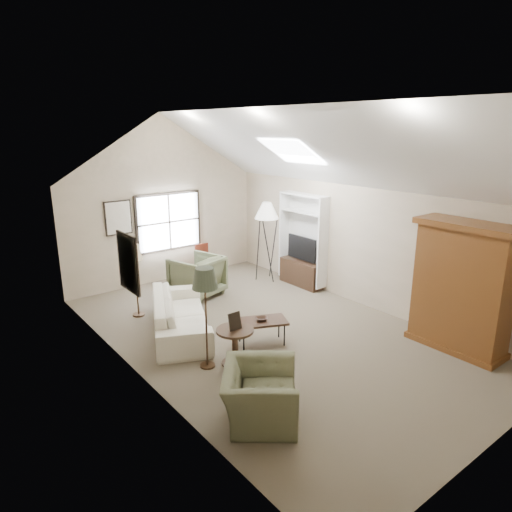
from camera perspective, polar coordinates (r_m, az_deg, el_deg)
room_shell at (r=7.72m, az=1.88°, el=12.36°), size 5.01×8.01×4.00m
window at (r=11.31m, az=-10.83°, el=4.21°), size 1.72×0.08×1.42m
skylight at (r=9.25m, az=4.54°, el=12.98°), size 0.80×1.20×0.52m
wall_art at (r=8.65m, az=-16.33°, el=2.18°), size 1.97×3.71×0.88m
armoire at (r=8.35m, az=24.40°, el=-3.59°), size 0.60×1.50×2.20m
tv_alcove at (r=10.76m, az=5.87°, el=2.20°), size 0.32×1.30×2.10m
media_console at (r=10.98m, az=5.67°, el=-2.13°), size 0.34×1.18×0.60m
tv_panel at (r=10.81m, az=5.76°, el=1.00°), size 0.05×0.90×0.55m
sofa at (r=8.59m, az=-9.46°, el=-7.17°), size 1.86×2.57×0.70m
armchair_near at (r=6.15m, az=0.49°, el=-16.88°), size 1.41×1.43×0.70m
armchair_far at (r=10.31m, az=-7.38°, el=-2.47°), size 1.22×1.24×0.92m
coffee_table at (r=8.08m, az=0.73°, el=-9.47°), size 0.98×0.79×0.44m
bowl at (r=7.98m, az=0.74°, el=-7.87°), size 0.27×0.27×0.05m
side_table at (r=7.42m, az=-2.63°, el=-11.24°), size 0.80×0.80×0.60m
side_chair at (r=11.21m, az=-6.38°, el=-0.91°), size 0.38×0.38×0.93m
tripod_lamp at (r=11.11m, az=1.33°, el=1.87°), size 0.68×0.68×1.98m
dark_lamp at (r=7.14m, az=-6.26°, el=-7.68°), size 0.53×0.53×1.67m
tan_lamp at (r=9.34m, az=-14.75°, el=-2.93°), size 0.40×0.40×1.50m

